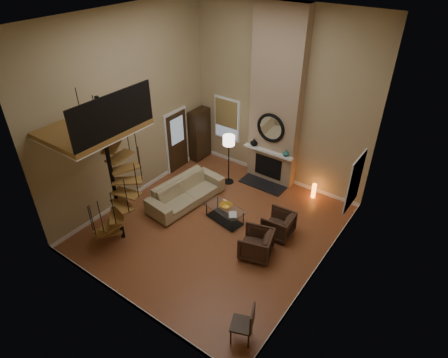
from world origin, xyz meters
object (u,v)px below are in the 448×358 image
Objects in this scene: floor_lamp at (229,144)px; sofa at (186,191)px; hutch at (200,134)px; accent_lamp at (314,191)px; armchair_near at (281,225)px; side_chair at (246,323)px; armchair_far at (259,245)px; coffee_table at (225,212)px.

sofa is at bearing -103.82° from floor_lamp.
floor_lamp is at bearing -22.50° from hutch.
accent_lamp is (4.41, 0.10, -0.70)m from hutch.
armchair_near is (4.42, -2.07, -0.60)m from hutch.
armchair_near is 0.81× the size of side_chair.
armchair_near is 0.95× the size of armchair_far.
floor_lamp is at bearing -121.17° from armchair_near.
accent_lamp is 5.45m from side_chair.
hutch is 4.46m from accent_lamp.
hutch is 1.97m from floor_lamp.
side_chair reaches higher than accent_lamp.
coffee_table is 1.33× the size of side_chair.
hutch is at bearing -119.49° from armchair_near.
armchair_far is 0.47× the size of floor_lamp.
armchair_near is at bearing 12.34° from coffee_table.
coffee_table is 3.83m from side_chair.
armchair_far is 3.62m from floor_lamp.
side_chair is at bearing -44.46° from hutch.
coffee_table is at bearing -58.24° from floor_lamp.
hutch is 1.90× the size of side_chair.
floor_lamp reaches higher than armchair_far.
coffee_table is at bearing 131.90° from side_chair.
side_chair reaches higher than armchair_far.
armchair_near is 0.61× the size of coffee_table.
armchair_far is 0.85× the size of side_chair.
hutch reaches higher than armchair_far.
sofa reaches higher than armchair_far.
hutch is 0.73× the size of sofa.
coffee_table is (-1.60, -0.35, -0.07)m from armchair_near.
armchair_far is 3.16m from accent_lamp.
accent_lamp is at bearing 17.45° from floor_lamp.
floor_lamp reaches higher than sofa.
floor_lamp is at bearing -148.51° from armchair_far.
sofa is at bearing -140.78° from accent_lamp.
side_chair is at bearing -48.10° from coffee_table.
floor_lamp is 3.58× the size of accent_lamp.
side_chair is at bearing -79.88° from accent_lamp.
sofa is 1.99m from floor_lamp.
side_chair is (4.01, -2.88, 0.13)m from sofa.
accent_lamp is (0.08, 3.15, -0.10)m from armchair_far.
armchair_far is 1.65m from coffee_table.
coffee_table is 2.29m from floor_lamp.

